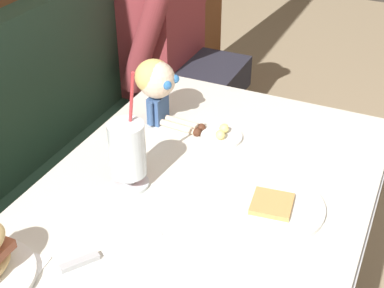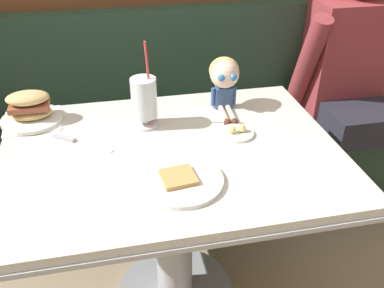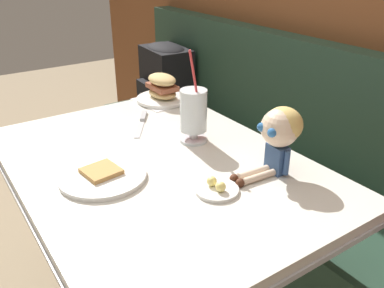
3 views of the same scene
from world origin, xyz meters
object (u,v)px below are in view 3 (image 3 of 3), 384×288
at_px(toast_plate, 103,176).
at_px(milkshake_glass, 194,113).
at_px(butter_knife, 142,119).
at_px(sandwich_plate, 162,90).
at_px(butter_saucer, 217,188).
at_px(seated_doll, 280,131).
at_px(backpack, 165,78).

relative_size(toast_plate, milkshake_glass, 0.79).
height_order(toast_plate, butter_knife, toast_plate).
distance_m(sandwich_plate, butter_saucer, 0.74).
relative_size(butter_saucer, butter_knife, 0.59).
height_order(toast_plate, butter_saucer, butter_saucer).
bearing_deg(butter_saucer, butter_knife, 173.01).
bearing_deg(toast_plate, seated_doll, 60.43).
height_order(milkshake_glass, seated_doll, milkshake_glass).
distance_m(toast_plate, butter_saucer, 0.33).
bearing_deg(butter_saucer, toast_plate, -136.37).
distance_m(butter_saucer, backpack, 1.33).
distance_m(sandwich_plate, butter_knife, 0.23).
distance_m(sandwich_plate, backpack, 0.61).
bearing_deg(toast_plate, milkshake_glass, 99.77).
xyz_separation_m(seated_doll, backpack, (-1.22, 0.35, -0.21)).
relative_size(butter_knife, seated_doll, 0.92).
distance_m(milkshake_glass, butter_saucer, 0.34).
bearing_deg(seated_doll, sandwich_plate, 177.38).
bearing_deg(milkshake_glass, sandwich_plate, 164.14).
height_order(butter_saucer, seated_doll, seated_doll).
distance_m(milkshake_glass, backpack, 1.02).
xyz_separation_m(butter_saucer, butter_knife, (-0.55, 0.07, -0.00)).
relative_size(seated_doll, backpack, 0.55).
relative_size(sandwich_plate, seated_doll, 0.99).
height_order(milkshake_glass, sandwich_plate, milkshake_glass).
distance_m(seated_doll, backpack, 1.28).
xyz_separation_m(toast_plate, sandwich_plate, (-0.46, 0.47, 0.04)).
xyz_separation_m(sandwich_plate, butter_saucer, (0.70, -0.24, -0.04)).
bearing_deg(milkshake_glass, backpack, 154.87).
distance_m(toast_plate, butter_knife, 0.43).
bearing_deg(backpack, butter_saucer, -24.68).
bearing_deg(sandwich_plate, backpack, 148.38).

